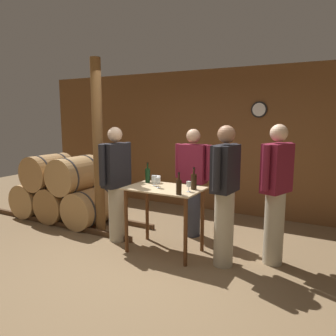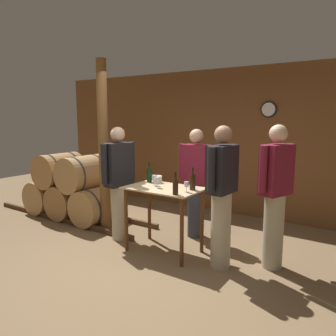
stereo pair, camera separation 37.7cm
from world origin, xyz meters
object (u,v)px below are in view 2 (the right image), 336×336
at_px(wine_bottle_far_left, 149,175).
at_px(person_visitor_with_scarf, 196,181).
at_px(wine_bottle_left, 175,187).
at_px(wine_glass_near_right, 187,185).
at_px(ice_bucket, 157,179).
at_px(person_visitor_near_door, 275,194).
at_px(wine_glass_near_center, 157,180).
at_px(person_visitor_bearded, 119,181).
at_px(wine_glass_near_left, 155,178).
at_px(person_host, 222,194).
at_px(wooden_post, 104,147).
at_px(wine_bottle_center, 193,182).

height_order(wine_bottle_far_left, person_visitor_with_scarf, person_visitor_with_scarf).
bearing_deg(wine_bottle_left, person_visitor_with_scarf, 105.04).
bearing_deg(wine_glass_near_right, ice_bucket, 157.49).
distance_m(wine_bottle_left, person_visitor_near_door, 1.19).
relative_size(wine_glass_near_center, ice_bucket, 1.05).
xyz_separation_m(ice_bucket, person_visitor_bearded, (-0.56, -0.19, -0.05)).
relative_size(wine_bottle_left, wine_glass_near_left, 1.90).
relative_size(person_visitor_bearded, person_visitor_near_door, 0.97).
bearing_deg(wine_bottle_far_left, wine_glass_near_left, -35.88).
distance_m(ice_bucket, person_visitor_near_door, 1.63).
bearing_deg(person_host, wine_bottle_left, -153.91).
xyz_separation_m(wine_glass_near_left, person_visitor_near_door, (1.54, 0.31, -0.08)).
xyz_separation_m(wine_glass_near_right, person_visitor_bearded, (-1.20, 0.08, -0.10)).
bearing_deg(wine_bottle_left, wooden_post, 164.37).
relative_size(wine_glass_near_right, person_host, 0.08).
relative_size(wine_bottle_left, person_visitor_with_scarf, 0.17).
distance_m(person_host, person_visitor_bearded, 1.66).
height_order(person_visitor_with_scarf, person_visitor_bearded, person_visitor_bearded).
distance_m(wine_bottle_center, person_visitor_bearded, 1.21).
bearing_deg(person_visitor_near_door, wooden_post, -177.04).
xyz_separation_m(wine_bottle_center, wine_glass_near_center, (-0.45, -0.15, -0.01)).
height_order(wine_bottle_left, wine_glass_near_right, wine_bottle_left).
relative_size(wine_glass_near_center, person_visitor_with_scarf, 0.09).
distance_m(wine_bottle_left, wine_glass_near_left, 0.59).
distance_m(wine_bottle_left, person_visitor_with_scarf, 1.04).
xyz_separation_m(wooden_post, wine_bottle_center, (1.68, -0.11, -0.35)).
relative_size(ice_bucket, person_visitor_bearded, 0.08).
distance_m(ice_bucket, person_visitor_with_scarf, 0.63).
relative_size(person_visitor_with_scarf, person_visitor_near_door, 0.95).
distance_m(wine_glass_near_left, ice_bucket, 0.20).
height_order(person_visitor_with_scarf, person_visitor_near_door, person_visitor_near_door).
distance_m(wine_glass_near_left, wine_glass_near_center, 0.14).
height_order(wine_glass_near_left, wine_glass_near_center, wine_glass_near_left).
distance_m(wine_glass_near_center, person_visitor_near_door, 1.49).
bearing_deg(ice_bucket, person_host, -11.15).
relative_size(wine_glass_near_left, ice_bucket, 1.08).
bearing_deg(person_visitor_near_door, person_visitor_with_scarf, 162.95).
height_order(wine_glass_near_center, person_visitor_with_scarf, person_visitor_with_scarf).
bearing_deg(wine_bottle_center, wine_glass_near_left, -173.74).
xyz_separation_m(wine_glass_near_left, person_host, (1.02, -0.04, -0.08)).
bearing_deg(wine_glass_near_left, wooden_post, 171.19).
xyz_separation_m(wine_bottle_left, person_host, (0.50, 0.24, -0.08)).
bearing_deg(wine_bottle_far_left, wine_bottle_center, -6.04).
distance_m(wine_bottle_center, wine_glass_near_left, 0.56).
relative_size(person_host, person_visitor_with_scarf, 1.05).
bearing_deg(person_visitor_near_door, wine_glass_near_center, -164.35).
bearing_deg(wine_glass_near_left, wine_bottle_center, 6.26).
distance_m(wine_bottle_far_left, wine_bottle_center, 0.76).
bearing_deg(wine_glass_near_center, wine_bottle_far_left, 142.94).
relative_size(wine_bottle_far_left, person_host, 0.17).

